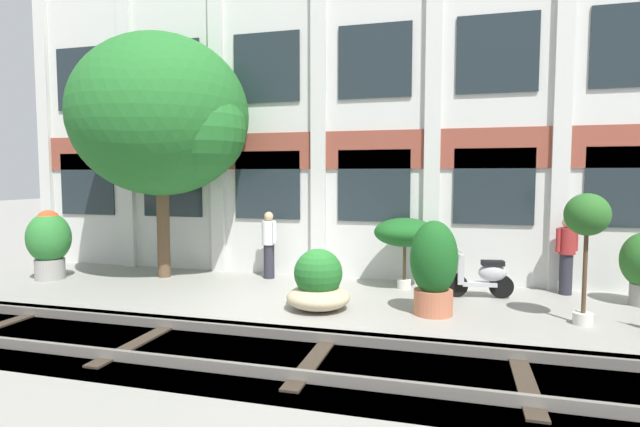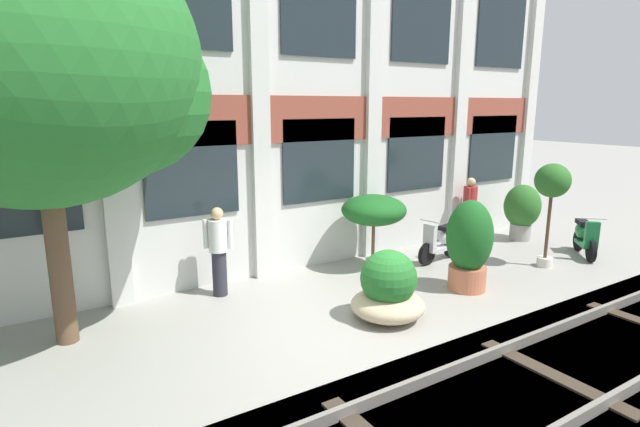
# 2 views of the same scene
# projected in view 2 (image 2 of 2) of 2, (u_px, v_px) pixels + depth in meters

# --- Properties ---
(ground_plane) EXTENTS (80.00, 80.00, 0.00)m
(ground_plane) POSITION_uv_depth(u_px,v_px,m) (344.00, 327.00, 7.72)
(ground_plane) COLOR gray
(apartment_facade) EXTENTS (16.53, 0.64, 8.46)m
(apartment_facade) POSITION_uv_depth(u_px,v_px,m) (252.00, 60.00, 9.38)
(apartment_facade) COLOR silver
(apartment_facade) RESTS_ON ground
(rail_tracks) EXTENTS (24.17, 2.80, 0.43)m
(rail_tracks) POSITION_uv_depth(u_px,v_px,m) (476.00, 423.00, 5.61)
(rail_tracks) COLOR #5B5449
(rail_tracks) RESTS_ON ground
(broadleaf_tree) EXTENTS (4.43, 4.22, 5.86)m
(broadleaf_tree) POSITION_uv_depth(u_px,v_px,m) (37.00, 70.00, 6.46)
(broadleaf_tree) COLOR brown
(broadleaf_tree) RESTS_ON ground
(potted_plant_stone_basin) EXTENTS (0.84, 0.84, 1.70)m
(potted_plant_stone_basin) POSITION_uv_depth(u_px,v_px,m) (469.00, 244.00, 9.14)
(potted_plant_stone_basin) COLOR #B76647
(potted_plant_stone_basin) RESTS_ON ground
(potted_plant_wide_bowl) EXTENTS (1.19, 1.19, 1.14)m
(potted_plant_wide_bowl) POSITION_uv_depth(u_px,v_px,m) (388.00, 290.00, 7.96)
(potted_plant_wide_bowl) COLOR tan
(potted_plant_wide_bowl) RESTS_ON ground
(potted_plant_tall_urn) EXTENTS (1.34, 1.34, 1.56)m
(potted_plant_tall_urn) POSITION_uv_depth(u_px,v_px,m) (374.00, 211.00, 10.28)
(potted_plant_tall_urn) COLOR beige
(potted_plant_tall_urn) RESTS_ON ground
(potted_plant_glazed_jar) EXTENTS (0.90, 0.90, 1.42)m
(potted_plant_glazed_jar) POSITION_uv_depth(u_px,v_px,m) (522.00, 209.00, 12.59)
(potted_plant_glazed_jar) COLOR gray
(potted_plant_glazed_jar) RESTS_ON ground
(potted_plant_low_pan) EXTENTS (0.71, 0.71, 2.20)m
(potted_plant_low_pan) POSITION_uv_depth(u_px,v_px,m) (552.00, 186.00, 10.27)
(potted_plant_low_pan) COLOR beige
(potted_plant_low_pan) RESTS_ON ground
(scooter_near_curb) EXTENTS (1.00, 1.07, 0.98)m
(scooter_near_curb) POSITION_uv_depth(u_px,v_px,m) (584.00, 237.00, 11.36)
(scooter_near_curb) COLOR black
(scooter_near_curb) RESTS_ON ground
(scooter_second_parked) EXTENTS (1.38, 0.51, 0.98)m
(scooter_second_parked) POSITION_uv_depth(u_px,v_px,m) (442.00, 241.00, 10.97)
(scooter_second_parked) COLOR black
(scooter_second_parked) RESTS_ON ground
(resident_by_doorway) EXTENTS (0.47, 0.34, 1.63)m
(resident_by_doorway) POSITION_uv_depth(u_px,v_px,m) (469.00, 208.00, 12.39)
(resident_by_doorway) COLOR #282833
(resident_by_doorway) RESTS_ON ground
(resident_watching_tracks) EXTENTS (0.46, 0.34, 1.62)m
(resident_watching_tracks) POSITION_uv_depth(u_px,v_px,m) (219.00, 249.00, 8.86)
(resident_watching_tracks) COLOR #282833
(resident_watching_tracks) RESTS_ON ground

